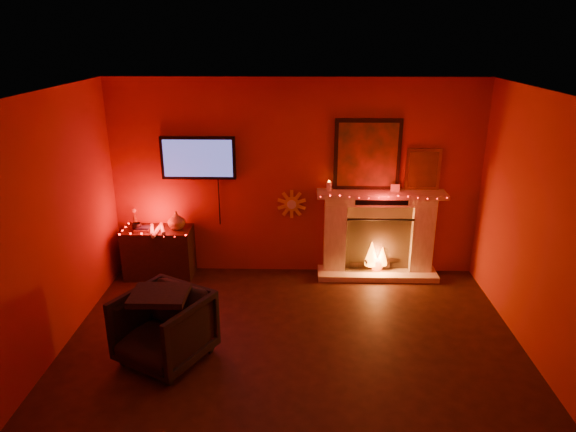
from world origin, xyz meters
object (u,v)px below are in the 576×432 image
sunburst_clock (292,204)px  console_table (160,250)px  fireplace (378,226)px  armchair (164,328)px  tv (198,158)px

sunburst_clock → console_table: sunburst_clock is taller
fireplace → console_table: 3.04m
console_table → armchair: 2.03m
fireplace → armchair: bearing=-139.8°
tv → armchair: tv is taller
sunburst_clock → console_table: bearing=-173.1°
fireplace → tv: fireplace is taller
armchair → tv: bearing=118.5°
fireplace → console_table: bearing=-177.5°
sunburst_clock → fireplace: bearing=-4.4°
armchair → console_table: bearing=135.0°
fireplace → armchair: fireplace is taller
fireplace → armchair: size_ratio=2.64×
fireplace → tv: (-2.44, 0.06, 0.92)m
tv → sunburst_clock: (1.25, 0.03, -0.65)m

